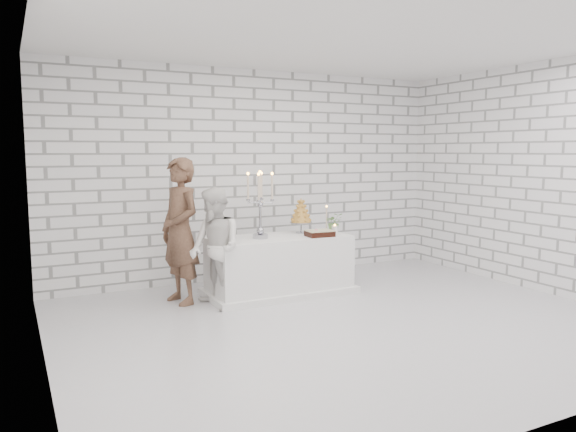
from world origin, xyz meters
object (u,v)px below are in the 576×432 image
at_px(cake_table, 279,265).
at_px(croquembouche, 301,215).
at_px(groom, 180,231).
at_px(candelabra, 260,205).
at_px(bride, 215,248).

distance_m(cake_table, croquembouche, 0.74).
distance_m(groom, candelabra, 1.04).
height_order(cake_table, bride, bride).
xyz_separation_m(bride, croquembouche, (1.36, 0.41, 0.27)).
bearing_deg(cake_table, groom, 172.92).
bearing_deg(croquembouche, groom, 179.80).
relative_size(cake_table, groom, 1.02).
bearing_deg(croquembouche, bride, -163.20).
bearing_deg(candelabra, croquembouche, 14.37).
bearing_deg(cake_table, bride, -164.89).
bearing_deg(candelabra, bride, -160.87).
relative_size(groom, candelabra, 2.07).
height_order(groom, croquembouche, groom).
height_order(bride, candelabra, candelabra).
height_order(groom, candelabra, groom).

